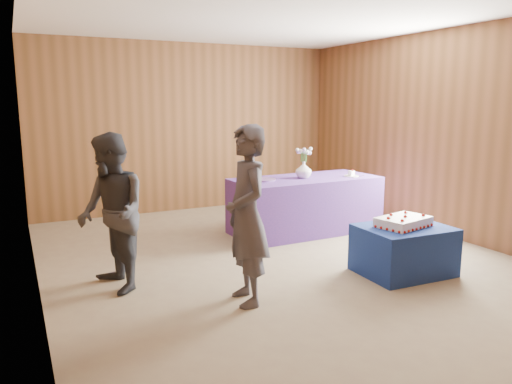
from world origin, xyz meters
TOP-DOWN VIEW (x-y plane):
  - ground at (0.00, 0.00)m, footprint 6.00×6.00m
  - room_shell at (0.00, 0.00)m, footprint 5.04×6.04m
  - cake_table at (0.95, -1.02)m, footprint 0.92×0.73m
  - serving_table at (0.92, 0.88)m, footprint 2.03×0.96m
  - sheet_cake at (0.94, -1.00)m, footprint 0.63×0.50m
  - vase at (0.88, 0.88)m, footprint 0.23×0.23m
  - flower_spray at (0.88, 0.88)m, footprint 0.23×0.23m
  - platter at (0.30, 0.95)m, footprint 0.45×0.45m
  - plate at (1.56, 0.72)m, footprint 0.26×0.26m
  - cake_slice at (1.56, 0.72)m, footprint 0.09×0.08m
  - knife at (1.63, 0.64)m, footprint 0.25×0.10m
  - guest_left at (-0.84, -0.99)m, footprint 0.44×0.62m
  - guest_right at (-1.85, -0.18)m, footprint 0.68×0.81m

SIDE VIEW (x-z plane):
  - ground at x=0.00m, z-range 0.00..0.00m
  - cake_table at x=0.95m, z-range 0.00..0.50m
  - serving_table at x=0.92m, z-range 0.00..0.75m
  - sheet_cake at x=0.94m, z-range 0.48..0.61m
  - guest_right at x=-1.85m, z-range 0.00..1.50m
  - knife at x=1.63m, z-range 0.75..0.75m
  - plate at x=1.56m, z-range 0.75..0.76m
  - platter at x=0.30m, z-range 0.75..0.77m
  - guest_left at x=-0.84m, z-range 0.00..1.58m
  - cake_slice at x=1.56m, z-range 0.75..0.84m
  - vase at x=0.88m, z-range 0.75..0.97m
  - flower_spray at x=0.88m, z-range 1.03..1.20m
  - room_shell at x=0.00m, z-range 0.44..3.16m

